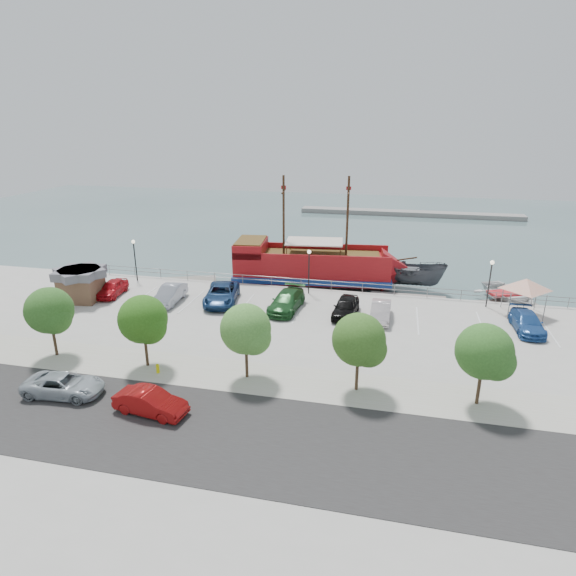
# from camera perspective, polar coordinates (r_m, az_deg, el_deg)

# --- Properties ---
(ground) EXTENTS (160.00, 160.00, 0.00)m
(ground) POSITION_cam_1_polar(r_m,az_deg,el_deg) (40.48, 0.76, -5.03)
(ground) COLOR #3C5758
(land_slab) EXTENTS (100.00, 58.00, 1.20)m
(land_slab) POSITION_cam_1_polar(r_m,az_deg,el_deg) (23.45, -11.08, -25.05)
(land_slab) COLOR #A3A19A
(land_slab) RESTS_ON ground
(street) EXTENTS (100.00, 8.00, 0.04)m
(street) POSITION_cam_1_polar(r_m,az_deg,el_deg) (26.58, -6.74, -16.94)
(street) COLOR #272525
(street) RESTS_ON land_slab
(sidewalk) EXTENTS (100.00, 4.00, 0.05)m
(sidewalk) POSITION_cam_1_polar(r_m,az_deg,el_deg) (31.36, -3.09, -10.67)
(sidewalk) COLOR #A29E8A
(sidewalk) RESTS_ON land_slab
(seawall_railing) EXTENTS (50.00, 0.06, 1.00)m
(seawall_railing) POSITION_cam_1_polar(r_m,az_deg,el_deg) (47.05, 2.74, 0.49)
(seawall_railing) COLOR slate
(seawall_railing) RESTS_ON land_slab
(far_shore) EXTENTS (40.00, 3.00, 0.80)m
(far_shore) POSITION_cam_1_polar(r_m,az_deg,el_deg) (92.57, 14.16, 8.58)
(far_shore) COLOR gray
(far_shore) RESTS_ON ground
(pirate_ship) EXTENTS (19.18, 7.12, 11.96)m
(pirate_ship) POSITION_cam_1_polar(r_m,az_deg,el_deg) (50.96, 4.40, 2.50)
(pirate_ship) COLOR maroon
(pirate_ship) RESTS_ON ground
(patrol_boat) EXTENTS (7.68, 4.05, 2.83)m
(patrol_boat) POSITION_cam_1_polar(r_m,az_deg,el_deg) (51.23, 14.23, 1.35)
(patrol_boat) COLOR #3F4349
(patrol_boat) RESTS_ON ground
(speedboat) EXTENTS (7.07, 8.04, 1.38)m
(speedboat) POSITION_cam_1_polar(r_m,az_deg,el_deg) (50.62, 24.72, -0.95)
(speedboat) COLOR silver
(speedboat) RESTS_ON ground
(dock_west) EXTENTS (8.05, 4.80, 0.44)m
(dock_west) POSITION_cam_1_polar(r_m,az_deg,el_deg) (53.06, -12.74, 0.74)
(dock_west) COLOR slate
(dock_west) RESTS_ON ground
(dock_mid) EXTENTS (7.19, 2.09, 0.41)m
(dock_mid) POSITION_cam_1_polar(r_m,az_deg,el_deg) (48.23, 14.04, -1.28)
(dock_mid) COLOR gray
(dock_mid) RESTS_ON ground
(dock_east) EXTENTS (7.84, 4.64, 0.43)m
(dock_east) POSITION_cam_1_polar(r_m,az_deg,el_deg) (49.18, 23.41, -1.92)
(dock_east) COLOR slate
(dock_east) RESTS_ON ground
(shed) EXTENTS (4.06, 4.06, 2.96)m
(shed) POSITION_cam_1_polar(r_m,az_deg,el_deg) (47.76, -23.33, 0.50)
(shed) COLOR brown
(shed) RESTS_ON land_slab
(canopy_tent) EXTENTS (4.43, 4.43, 3.66)m
(canopy_tent) POSITION_cam_1_polar(r_m,az_deg,el_deg) (44.69, 26.45, 0.99)
(canopy_tent) COLOR slate
(canopy_tent) RESTS_ON land_slab
(street_van) EXTENTS (4.93, 2.60, 1.32)m
(street_van) POSITION_cam_1_polar(r_m,az_deg,el_deg) (32.31, -25.04, -10.37)
(street_van) COLOR #A3ADB4
(street_van) RESTS_ON street
(street_sedan) EXTENTS (4.43, 2.06, 1.40)m
(street_sedan) POSITION_cam_1_polar(r_m,az_deg,el_deg) (28.76, -15.99, -12.89)
(street_sedan) COLOR maroon
(street_sedan) RESTS_ON street
(fire_hydrant) EXTENTS (0.24, 0.24, 0.68)m
(fire_hydrant) POSITION_cam_1_polar(r_m,az_deg,el_deg) (32.89, -15.19, -9.16)
(fire_hydrant) COLOR #E5E108
(fire_hydrant) RESTS_ON sidewalk
(lamp_post_left) EXTENTS (0.36, 0.36, 4.28)m
(lamp_post_left) POSITION_cam_1_polar(r_m,az_deg,el_deg) (51.30, -17.74, 3.99)
(lamp_post_left) COLOR black
(lamp_post_left) RESTS_ON land_slab
(lamp_post_mid) EXTENTS (0.36, 0.36, 4.28)m
(lamp_post_mid) POSITION_cam_1_polar(r_m,az_deg,el_deg) (45.10, 2.50, 2.88)
(lamp_post_mid) COLOR black
(lamp_post_mid) RESTS_ON land_slab
(lamp_post_right) EXTENTS (0.36, 0.36, 4.28)m
(lamp_post_right) POSITION_cam_1_polar(r_m,az_deg,el_deg) (45.25, 22.86, 1.40)
(lamp_post_right) COLOR black
(lamp_post_right) RESTS_ON land_slab
(tree_b) EXTENTS (3.30, 3.20, 5.00)m
(tree_b) POSITION_cam_1_polar(r_m,az_deg,el_deg) (36.52, -26.31, -2.60)
(tree_b) COLOR #473321
(tree_b) RESTS_ON sidewalk
(tree_c) EXTENTS (3.30, 3.20, 5.00)m
(tree_c) POSITION_cam_1_polar(r_m,az_deg,el_deg) (32.69, -16.64, -3.80)
(tree_c) COLOR #473321
(tree_c) RESTS_ON sidewalk
(tree_d) EXTENTS (3.30, 3.20, 5.00)m
(tree_d) POSITION_cam_1_polar(r_m,az_deg,el_deg) (30.02, -4.82, -5.11)
(tree_d) COLOR #473321
(tree_d) RESTS_ON sidewalk
(tree_e) EXTENTS (3.30, 3.20, 5.00)m
(tree_e) POSITION_cam_1_polar(r_m,az_deg,el_deg) (28.85, 8.66, -6.33)
(tree_e) COLOR #473321
(tree_e) RESTS_ON sidewalk
(tree_f) EXTENTS (3.30, 3.20, 5.00)m
(tree_f) POSITION_cam_1_polar(r_m,az_deg,el_deg) (29.34, 22.51, -7.22)
(tree_f) COLOR #473321
(tree_f) RESTS_ON sidewalk
(parked_car_a) EXTENTS (2.23, 4.47, 1.46)m
(parked_car_a) POSITION_cam_1_polar(r_m,az_deg,el_deg) (48.15, -20.10, -0.00)
(parked_car_a) COLOR #B61019
(parked_car_a) RESTS_ON land_slab
(parked_car_b) EXTENTS (1.87, 4.79, 1.55)m
(parked_car_b) POSITION_cam_1_polar(r_m,az_deg,el_deg) (44.79, -13.81, -0.71)
(parked_car_b) COLOR #9095A2
(parked_car_b) RESTS_ON land_slab
(parked_car_c) EXTENTS (3.88, 6.38, 1.65)m
(parked_car_c) POSITION_cam_1_polar(r_m,az_deg,el_deg) (43.83, -7.88, -0.69)
(parked_car_c) COLOR navy
(parked_car_c) RESTS_ON land_slab
(parked_car_d) EXTENTS (2.70, 5.70, 1.61)m
(parked_car_d) POSITION_cam_1_polar(r_m,az_deg,el_deg) (41.75, -0.16, -1.57)
(parked_car_d) COLOR #1D5223
(parked_car_d) RESTS_ON land_slab
(parked_car_e) EXTENTS (2.19, 4.81, 1.60)m
(parked_car_e) POSITION_cam_1_polar(r_m,az_deg,el_deg) (40.79, 6.87, -2.23)
(parked_car_e) COLOR black
(parked_car_e) RESTS_ON land_slab
(parked_car_f) EXTENTS (1.60, 4.48, 1.47)m
(parked_car_f) POSITION_cam_1_polar(r_m,az_deg,el_deg) (40.50, 10.93, -2.71)
(parked_car_f) COLOR silver
(parked_car_f) RESTS_ON land_slab
(parked_car_h) EXTENTS (2.16, 4.96, 1.42)m
(parked_car_h) POSITION_cam_1_polar(r_m,az_deg,el_deg) (42.10, 26.48, -3.66)
(parked_car_h) COLOR #255399
(parked_car_h) RESTS_ON land_slab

